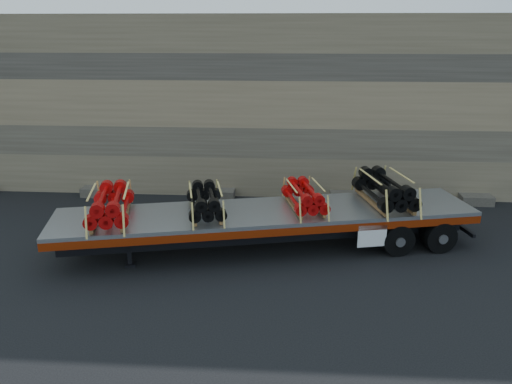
# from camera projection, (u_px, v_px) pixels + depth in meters

# --- Properties ---
(ground) EXTENTS (120.00, 120.00, 0.00)m
(ground) POSITION_uv_depth(u_px,v_px,m) (296.00, 250.00, 15.33)
(ground) COLOR black
(ground) RESTS_ON ground
(rock_wall) EXTENTS (44.00, 3.00, 7.00)m
(rock_wall) POSITION_uv_depth(u_px,v_px,m) (296.00, 105.00, 20.40)
(rock_wall) COLOR #7A6B54
(rock_wall) RESTS_ON ground
(trailer) EXTENTS (12.84, 5.23, 1.26)m
(trailer) POSITION_uv_depth(u_px,v_px,m) (267.00, 230.00, 15.23)
(trailer) COLOR #AAACB1
(trailer) RESTS_ON ground
(bundle_front) EXTENTS (1.66, 2.53, 0.83)m
(bundle_front) POSITION_uv_depth(u_px,v_px,m) (110.00, 206.00, 14.21)
(bundle_front) COLOR #C10A0A
(bundle_front) RESTS_ON trailer
(bundle_midfront) EXTENTS (1.48, 2.26, 0.74)m
(bundle_midfront) POSITION_uv_depth(u_px,v_px,m) (206.00, 202.00, 14.64)
(bundle_midfront) COLOR black
(bundle_midfront) RESTS_ON trailer
(bundle_midrear) EXTENTS (1.44, 2.19, 0.71)m
(bundle_midrear) POSITION_uv_depth(u_px,v_px,m) (305.00, 197.00, 15.10)
(bundle_midrear) COLOR #C10A0A
(bundle_midrear) RESTS_ON trailer
(bundle_rear) EXTENTS (1.77, 2.70, 0.88)m
(bundle_rear) POSITION_uv_depth(u_px,v_px,m) (385.00, 190.00, 15.47)
(bundle_rear) COLOR black
(bundle_rear) RESTS_ON trailer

